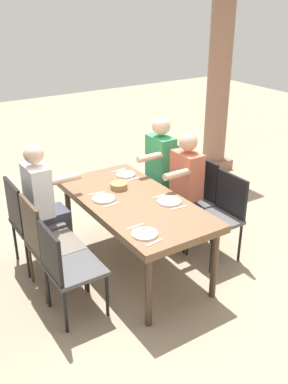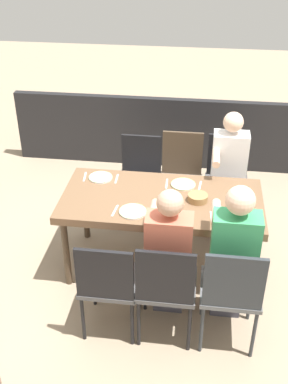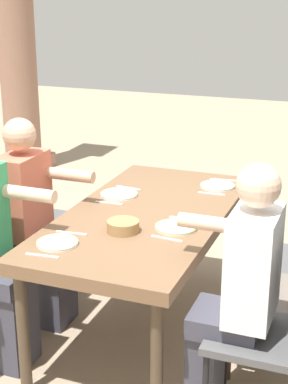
{
  "view_description": "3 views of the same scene",
  "coord_description": "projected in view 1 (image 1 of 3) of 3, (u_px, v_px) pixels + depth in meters",
  "views": [
    {
      "loc": [
        3.16,
        -1.92,
        2.55
      ],
      "look_at": [
        0.11,
        0.04,
        0.87
      ],
      "focal_mm": 40.5,
      "sensor_mm": 36.0,
      "label": 1
    },
    {
      "loc": [
        -0.3,
        3.45,
        2.92
      ],
      "look_at": [
        0.14,
        0.08,
        0.85
      ],
      "focal_mm": 44.19,
      "sensor_mm": 36.0,
      "label": 2
    },
    {
      "loc": [
        -3.04,
        -1.15,
        1.98
      ],
      "look_at": [
        -0.0,
        0.01,
        0.87
      ],
      "focal_mm": 57.24,
      "sensor_mm": 36.0,
      "label": 3
    }
  ],
  "objects": [
    {
      "name": "chair_mid_north",
      "position": [
        195.0,
        195.0,
        4.71
      ],
      "size": [
        0.44,
        0.44,
        0.93
      ],
      "color": "#4F4F50",
      "rests_on": "ground"
    },
    {
      "name": "stone_column_near",
      "position": [
        219.0,
        79.0,
        6.32
      ],
      "size": [
        0.44,
        0.44,
        2.85
      ],
      "color": "#936B56",
      "rests_on": "ground"
    },
    {
      "name": "plate_0",
      "position": [
        126.0,
        174.0,
        4.67
      ],
      "size": [
        0.21,
        0.21,
        0.02
      ],
      "color": "white",
      "rests_on": "dining_table"
    },
    {
      "name": "spoon_2",
      "position": [
        179.0,
        208.0,
        3.96
      ],
      "size": [
        0.03,
        0.17,
        0.01
      ],
      "primitive_type": "cube",
      "rotation": [
        0.0,
        0.0,
        -0.11
      ],
      "color": "silver",
      "rests_on": "dining_table"
    },
    {
      "name": "diner_man_white",
      "position": [
        156.0,
        171.0,
        4.9
      ],
      "size": [
        0.35,
        0.49,
        1.33
      ],
      "color": "#3F3F4C",
      "rests_on": "ground"
    },
    {
      "name": "ground_plane",
      "position": [
        135.0,
        266.0,
        4.43
      ],
      "size": [
        16.0,
        16.0,
        0.0
      ],
      "primitive_type": "plane",
      "color": "gray"
    },
    {
      "name": "chair_east_north",
      "position": [
        221.0,
        212.0,
        4.39
      ],
      "size": [
        0.44,
        0.44,
        0.9
      ],
      "color": "#4F4F50",
      "rests_on": "ground"
    },
    {
      "name": "fork_1",
      "position": [
        96.0,
        193.0,
        4.24
      ],
      "size": [
        0.03,
        0.17,
        0.01
      ],
      "primitive_type": "cube",
      "rotation": [
        0.0,
        0.0,
        -0.08
      ],
      "color": "silver",
      "rests_on": "dining_table"
    },
    {
      "name": "bread_basket",
      "position": [
        119.0,
        186.0,
        4.34
      ],
      "size": [
        0.17,
        0.17,
        0.06
      ],
      "primitive_type": "cylinder",
      "color": "#9E7547",
      "rests_on": "dining_table"
    },
    {
      "name": "chair_east_south",
      "position": [
        66.0,
        265.0,
        3.56
      ],
      "size": [
        0.44,
        0.44,
        0.88
      ],
      "color": "#4F4F50",
      "rests_on": "ground"
    },
    {
      "name": "chair_west_north",
      "position": [
        170.0,
        180.0,
        5.07
      ],
      "size": [
        0.44,
        0.44,
        0.94
      ],
      "color": "#5B5E61",
      "rests_on": "ground"
    },
    {
      "name": "spoon_3",
      "position": [
        155.0,
        242.0,
        3.41
      ],
      "size": [
        0.04,
        0.17,
        0.01
      ],
      "primitive_type": "cube",
      "rotation": [
        0.0,
        0.0,
        0.12
      ],
      "color": "silver",
      "rests_on": "dining_table"
    },
    {
      "name": "fork_0",
      "position": [
        119.0,
        170.0,
        4.79
      ],
      "size": [
        0.03,
        0.17,
        0.01
      ],
      "primitive_type": "cube",
      "rotation": [
        0.0,
        0.0,
        0.09
      ],
      "color": "silver",
      "rests_on": "dining_table"
    },
    {
      "name": "plate_3",
      "position": [
        145.0,
        234.0,
        3.52
      ],
      "size": [
        0.22,
        0.22,
        0.02
      ],
      "color": "white",
      "rests_on": "dining_table"
    },
    {
      "name": "chair_mid_south",
      "position": [
        46.0,
        240.0,
        3.87
      ],
      "size": [
        0.44,
        0.44,
        0.94
      ],
      "color": "#6A6158",
      "rests_on": "ground"
    },
    {
      "name": "chair_west_south",
      "position": [
        28.0,
        218.0,
        4.23
      ],
      "size": [
        0.44,
        0.44,
        0.94
      ],
      "color": "#4F4F50",
      "rests_on": "ground"
    },
    {
      "name": "spoon_0",
      "position": [
        133.0,
        179.0,
        4.56
      ],
      "size": [
        0.03,
        0.17,
        0.01
      ],
      "primitive_type": "cube",
      "rotation": [
        0.0,
        0.0,
        0.09
      ],
      "color": "silver",
      "rests_on": "dining_table"
    },
    {
      "name": "diner_woman_green",
      "position": [
        45.0,
        201.0,
        4.26
      ],
      "size": [
        0.35,
        0.49,
        1.28
      ],
      "color": "#3F3F4C",
      "rests_on": "ground"
    },
    {
      "name": "fork_2",
      "position": [
        160.0,
        196.0,
        4.19
      ],
      "size": [
        0.02,
        0.17,
        0.01
      ],
      "primitive_type": "cube",
      "rotation": [
        0.0,
        0.0,
        0.05
      ],
      "color": "silver",
      "rests_on": "dining_table"
    },
    {
      "name": "dining_table",
      "position": [
        134.0,
        206.0,
        4.14
      ],
      "size": [
        1.74,
        0.86,
        0.75
      ],
      "color": "brown",
      "rests_on": "ground"
    },
    {
      "name": "plate_1",
      "position": [
        104.0,
        198.0,
        4.12
      ],
      "size": [
        0.22,
        0.22,
        0.02
      ],
      "color": "silver",
      "rests_on": "dining_table"
    },
    {
      "name": "fork_3",
      "position": [
        135.0,
        227.0,
        3.64
      ],
      "size": [
        0.02,
        0.17,
        0.01
      ],
      "primitive_type": "cube",
      "rotation": [
        0.0,
        0.0,
        0.04
      ],
      "color": "silver",
      "rests_on": "dining_table"
    },
    {
      "name": "spoon_1",
      "position": [
        111.0,
        205.0,
        4.01
      ],
      "size": [
        0.02,
        0.17,
        0.01
      ],
      "primitive_type": "cube",
      "rotation": [
        0.0,
        0.0,
        0.04
      ],
      "color": "silver",
      "rests_on": "dining_table"
    },
    {
      "name": "plate_2",
      "position": [
        169.0,
        201.0,
        4.07
      ],
      "size": [
        0.23,
        0.23,
        0.02
      ],
      "color": "white",
      "rests_on": "dining_table"
    },
    {
      "name": "diner_guest_third",
      "position": [
        181.0,
        188.0,
        4.56
      ],
      "size": [
        0.35,
        0.49,
        1.27
      ],
      "color": "#3F3F4C",
      "rests_on": "ground"
    }
  ]
}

